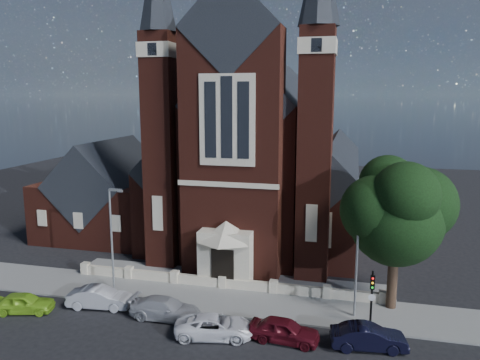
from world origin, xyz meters
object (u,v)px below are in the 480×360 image
(traffic_signal, at_px, (372,293))
(car_lime_van, at_px, (24,303))
(car_white_suv, at_px, (215,326))
(street_lamp_left, at_px, (112,234))
(parish_hall, at_px, (110,197))
(car_dark_red, at_px, (284,330))
(street_tree, at_px, (398,214))
(car_silver_b, at_px, (165,309))
(church, at_px, (264,158))
(street_lamp_right, at_px, (359,253))
(car_silver_a, at_px, (100,298))
(car_navy, at_px, (369,337))

(traffic_signal, distance_m, car_lime_van, 23.61)
(car_white_suv, bearing_deg, street_lamp_left, 52.46)
(parish_hall, distance_m, car_dark_red, 28.66)
(street_tree, distance_m, car_white_suv, 14.25)
(traffic_signal, bearing_deg, car_silver_b, -173.07)
(church, xyz_separation_m, car_lime_van, (-12.32, -23.66, -7.49))
(street_lamp_right, bearing_deg, car_silver_a, -171.05)
(traffic_signal, relative_size, car_silver_a, 0.89)
(street_tree, bearing_deg, street_lamp_right, -145.74)
(car_silver_b, height_order, car_navy, car_navy)
(church, distance_m, car_lime_van, 27.71)
(car_silver_a, bearing_deg, car_silver_b, -102.18)
(car_dark_red, bearing_deg, street_tree, -43.66)
(parish_hall, bearing_deg, church, 17.16)
(church, xyz_separation_m, car_white_suv, (1.53, -23.67, -7.50))
(church, relative_size, car_lime_van, 8.50)
(parish_hall, bearing_deg, car_lime_van, -78.89)
(church, bearing_deg, street_lamp_right, -61.96)
(car_lime_van, height_order, car_silver_a, car_silver_a)
(car_silver_b, bearing_deg, street_lamp_left, 60.06)
(car_lime_van, bearing_deg, car_dark_red, -103.97)
(church, relative_size, street_tree, 3.26)
(street_lamp_right, height_order, traffic_signal, street_lamp_right)
(street_lamp_left, height_order, car_silver_b, street_lamp_left)
(car_lime_van, height_order, car_navy, car_navy)
(street_lamp_left, bearing_deg, parish_hall, 120.02)
(car_navy, bearing_deg, parish_hall, 47.94)
(parish_hall, height_order, traffic_signal, parish_hall)
(church, relative_size, car_white_suv, 7.05)
(street_tree, distance_m, car_silver_b, 16.97)
(church, distance_m, traffic_signal, 23.94)
(church, distance_m, street_lamp_right, 21.76)
(street_lamp_left, relative_size, car_white_suv, 1.63)
(church, distance_m, car_silver_b, 23.50)
(street_lamp_right, relative_size, car_silver_a, 1.79)
(traffic_signal, bearing_deg, car_lime_van, -172.32)
(church, height_order, car_silver_a, church)
(car_lime_van, bearing_deg, car_navy, -103.40)
(street_lamp_right, height_order, car_dark_red, street_lamp_right)
(traffic_signal, height_order, car_silver_a, traffic_signal)
(car_lime_van, distance_m, car_dark_red, 18.18)
(car_lime_van, distance_m, car_silver_a, 5.13)
(parish_hall, bearing_deg, car_dark_red, -39.88)
(street_tree, relative_size, car_white_suv, 2.16)
(street_lamp_right, xyz_separation_m, car_navy, (0.74, -3.89, -3.86))
(street_lamp_left, relative_size, car_navy, 1.81)
(car_silver_b, distance_m, car_white_suv, 4.22)
(street_lamp_right, distance_m, car_white_suv, 10.53)
(street_tree, relative_size, street_lamp_right, 1.32)
(parish_hall, distance_m, street_lamp_left, 16.18)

